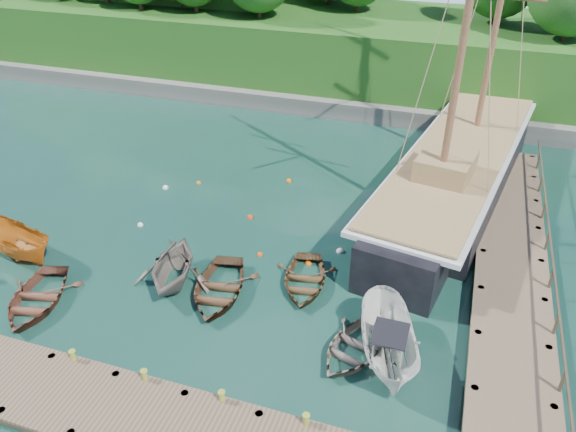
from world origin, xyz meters
name	(u,v)px	position (x,y,z in m)	size (l,w,h in m)	color
ground	(229,308)	(0.00, 0.00, 0.00)	(160.00, 160.00, 0.00)	#0F3228
dock_east	(511,258)	(11.50, 7.00, 0.43)	(3.20, 24.00, 1.10)	#4F3E32
bollard_0	(77,371)	(-4.00, -5.10, 0.00)	(0.26, 0.26, 0.45)	olive
bollard_1	(147,391)	(-1.00, -5.10, 0.00)	(0.26, 0.26, 0.45)	olive
bollard_2	(223,412)	(2.00, -5.10, 0.00)	(0.26, 0.26, 0.45)	olive
rowboat_0	(37,304)	(-8.00, -2.41, 0.00)	(3.12, 4.37, 0.91)	brown
rowboat_1	(175,282)	(-3.08, 0.87, 0.00)	(3.62, 4.19, 2.21)	#6A6159
rowboat_2	(219,294)	(-0.79, 0.67, 0.00)	(3.23, 4.52, 0.94)	#4E3320
rowboat_3	(354,352)	(5.71, -0.86, 0.00)	(2.84, 3.98, 0.82)	#6B6158
rowboat_4	(304,285)	(2.63, 2.50, 0.00)	(2.86, 4.00, 0.83)	#4E3820
motorboat_orange	(23,256)	(-11.07, 0.29, 0.00)	(1.75, 4.66, 1.80)	#C26819
cabin_boat_white	(387,361)	(7.00, -0.91, 0.00)	(2.00, 5.31, 2.05)	white
schooner	(456,176)	(8.40, 13.30, 1.17)	(8.85, 28.47, 21.17)	black
mooring_buoy_0	(140,225)	(-7.08, 4.56, 0.00)	(0.31, 0.31, 0.31)	white
mooring_buoy_1	(250,218)	(-1.83, 7.11, 0.00)	(0.32, 0.32, 0.32)	#EF3007
mooring_buoy_2	(260,255)	(-0.11, 4.04, 0.00)	(0.29, 0.29, 0.29)	#F7430E
mooring_buoy_3	(340,252)	(3.56, 5.54, 0.00)	(0.36, 0.36, 0.36)	white
mooring_buoy_4	(199,183)	(-6.20, 9.76, 0.00)	(0.30, 0.30, 0.30)	#D56218
mooring_buoy_5	(289,181)	(-1.13, 11.71, 0.00)	(0.34, 0.34, 0.34)	#DC6300
mooring_buoy_6	(166,188)	(-7.82, 8.60, 0.00)	(0.36, 0.36, 0.36)	silver
mooring_buoy_7	(308,264)	(2.36, 4.07, 0.00)	(0.32, 0.32, 0.32)	#E95909
headland	(233,8)	(-12.88, 31.36, 5.54)	(51.00, 19.31, 12.90)	#474744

